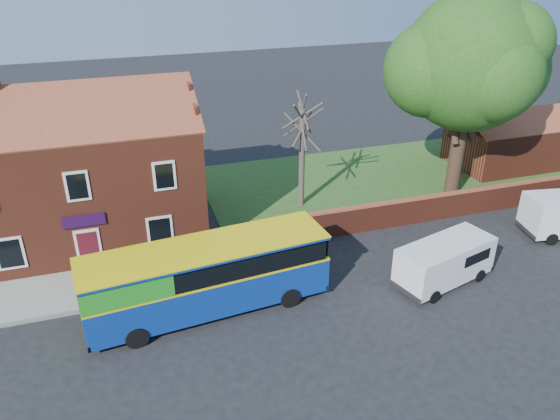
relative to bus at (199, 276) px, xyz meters
name	(u,v)px	position (x,y,z in m)	size (l,w,h in m)	color
ground	(269,335)	(2.37, -2.52, -1.84)	(120.00, 120.00, 0.00)	black
pavement	(93,288)	(-4.63, 3.23, -1.78)	(18.00, 3.50, 0.12)	gray
kerb	(93,309)	(-4.63, 1.48, -1.77)	(18.00, 0.15, 0.14)	slate
grass_strip	(396,178)	(15.37, 10.48, -1.82)	(26.00, 12.00, 0.04)	#426B28
shop_building	(82,177)	(-4.65, 8.98, 1.57)	(12.30, 8.13, 10.50)	maroon
boundary_wall	(447,205)	(15.37, 4.48, -1.03)	(22.00, 0.38, 1.60)	maroon
outbuilding	(511,143)	(24.37, 10.48, -0.23)	(8.20, 5.06, 4.17)	maroon
bus	(199,276)	(0.00, 0.00, 0.00)	(10.88, 3.75, 3.25)	navy
van_near	(445,261)	(11.46, -1.28, -0.64)	(5.26, 3.21, 2.16)	white
large_tree	(470,65)	(17.66, 7.49, 6.30)	(10.20, 8.07, 12.44)	black
bare_tree	(302,153)	(7.78, 8.67, 1.60)	(2.52, 3.00, 6.71)	#4C4238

